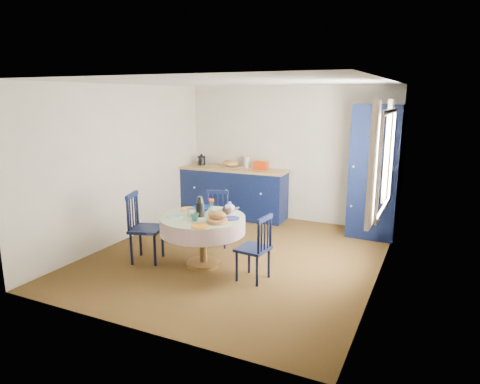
# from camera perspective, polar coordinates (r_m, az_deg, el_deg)

# --- Properties ---
(floor) EXTENTS (4.50, 4.50, 0.00)m
(floor) POSITION_cam_1_polar(r_m,az_deg,el_deg) (6.39, -0.59, -8.58)
(floor) COLOR black
(floor) RESTS_ON ground
(ceiling) EXTENTS (4.50, 4.50, 0.00)m
(ceiling) POSITION_cam_1_polar(r_m,az_deg,el_deg) (5.95, -0.64, 14.44)
(ceiling) COLOR white
(ceiling) RESTS_ON wall_back
(wall_back) EXTENTS (4.00, 0.02, 2.50)m
(wall_back) POSITION_cam_1_polar(r_m,az_deg,el_deg) (8.11, 6.39, 5.05)
(wall_back) COLOR beige
(wall_back) RESTS_ON floor
(wall_left) EXTENTS (0.02, 4.50, 2.50)m
(wall_left) POSITION_cam_1_polar(r_m,az_deg,el_deg) (7.14, -15.23, 3.65)
(wall_left) COLOR beige
(wall_left) RESTS_ON floor
(wall_right) EXTENTS (0.02, 4.50, 2.50)m
(wall_right) POSITION_cam_1_polar(r_m,az_deg,el_deg) (5.49, 18.51, 0.80)
(wall_right) COLOR beige
(wall_right) RESTS_ON floor
(window) EXTENTS (0.10, 1.74, 1.45)m
(window) POSITION_cam_1_polar(r_m,az_deg,el_deg) (5.74, 18.62, 4.08)
(window) COLOR white
(window) RESTS_ON wall_right
(kitchen_counter) EXTENTS (2.18, 0.75, 1.20)m
(kitchen_counter) POSITION_cam_1_polar(r_m,az_deg,el_deg) (8.36, -0.89, 0.08)
(kitchen_counter) COLOR black
(kitchen_counter) RESTS_ON floor
(pantry_cabinet) EXTENTS (0.79, 0.58, 2.19)m
(pantry_cabinet) POSITION_cam_1_polar(r_m,az_deg,el_deg) (7.37, 17.62, 2.55)
(pantry_cabinet) COLOR black
(pantry_cabinet) RESTS_ON floor
(dining_table) EXTENTS (1.17, 1.17, 0.99)m
(dining_table) POSITION_cam_1_polar(r_m,az_deg,el_deg) (5.91, -4.89, -4.38)
(dining_table) COLOR brown
(dining_table) RESTS_ON floor
(chair_left) EXTENTS (0.54, 0.55, 0.99)m
(chair_left) POSITION_cam_1_polar(r_m,az_deg,el_deg) (6.23, -12.75, -4.57)
(chair_left) COLOR black
(chair_left) RESTS_ON floor
(chair_far) EXTENTS (0.48, 0.47, 0.86)m
(chair_far) POSITION_cam_1_polar(r_m,az_deg,el_deg) (6.77, -3.15, -3.49)
(chair_far) COLOR black
(chair_far) RESTS_ON floor
(chair_right) EXTENTS (0.41, 0.43, 0.87)m
(chair_right) POSITION_cam_1_polar(r_m,az_deg,el_deg) (5.47, 2.09, -7.41)
(chair_right) COLOR black
(chair_right) RESTS_ON floor
(mug_a) EXTENTS (0.13, 0.13, 0.11)m
(mug_a) POSITION_cam_1_polar(r_m,az_deg,el_deg) (5.90, -6.53, -2.74)
(mug_a) COLOR silver
(mug_a) RESTS_ON dining_table
(mug_b) EXTENTS (0.11, 0.11, 0.10)m
(mug_b) POSITION_cam_1_polar(r_m,az_deg,el_deg) (5.69, -6.03, -3.32)
(mug_b) COLOR #387C6D
(mug_b) RESTS_ON dining_table
(mug_c) EXTENTS (0.13, 0.13, 0.10)m
(mug_c) POSITION_cam_1_polar(r_m,az_deg,el_deg) (5.95, -1.77, -2.54)
(mug_c) COLOR black
(mug_c) RESTS_ON dining_table
(mug_d) EXTENTS (0.10, 0.10, 0.10)m
(mug_d) POSITION_cam_1_polar(r_m,az_deg,el_deg) (6.23, -5.30, -1.92)
(mug_d) COLOR silver
(mug_d) RESTS_ON dining_table
(cobalt_bowl) EXTENTS (0.26, 0.26, 0.06)m
(cobalt_bowl) POSITION_cam_1_polar(r_m,az_deg,el_deg) (6.16, -5.16, -2.23)
(cobalt_bowl) COLOR navy
(cobalt_bowl) RESTS_ON dining_table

